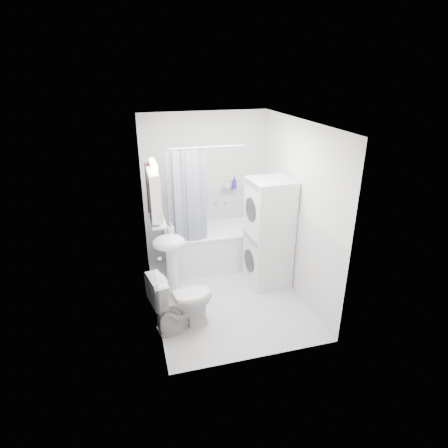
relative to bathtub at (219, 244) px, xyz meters
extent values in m
plane|color=silver|center=(-0.12, -0.92, -0.35)|extent=(2.60, 2.60, 0.00)
plane|color=white|center=(-0.12, 0.38, 0.85)|extent=(2.00, 0.00, 2.00)
plane|color=white|center=(-0.12, -2.22, 0.85)|extent=(2.00, 0.00, 2.00)
plane|color=white|center=(-1.12, -0.92, 0.85)|extent=(0.00, 2.60, 2.60)
plane|color=white|center=(0.88, -0.92, 0.85)|extent=(0.00, 2.60, 2.60)
plane|color=white|center=(-0.12, -0.92, 2.05)|extent=(2.60, 2.60, 0.00)
plane|color=white|center=(-0.12, 0.37, 0.25)|extent=(1.98, 0.00, 1.98)
plane|color=white|center=(-1.11, -0.92, 0.25)|extent=(0.00, 2.58, 2.58)
plane|color=white|center=(0.86, -0.92, 0.25)|extent=(0.00, 2.58, 2.58)
plane|color=brown|center=(-1.10, -1.80, 0.65)|extent=(0.00, 2.00, 2.00)
cylinder|color=silver|center=(-1.07, -1.47, 0.65)|extent=(0.04, 0.04, 0.04)
cube|color=white|center=(0.00, 0.00, -0.05)|extent=(1.64, 0.76, 0.60)
cube|color=white|center=(0.00, 0.00, 0.27)|extent=(1.66, 0.78, 0.03)
cube|color=silver|center=(0.00, 0.00, 0.15)|extent=(1.46, 0.58, 0.20)
cylinder|color=silver|center=(0.20, 0.33, 0.60)|extent=(0.04, 0.12, 0.04)
cylinder|color=silver|center=(0.00, -0.33, 1.65)|extent=(1.84, 0.02, 0.02)
cube|color=#121F41|center=(-0.77, -0.33, 0.90)|extent=(0.10, 0.02, 1.45)
cube|color=#121F41|center=(-0.68, -0.33, 0.90)|extent=(0.10, 0.02, 1.45)
cube|color=#121F41|center=(-0.59, -0.33, 0.90)|extent=(0.10, 0.02, 1.45)
cube|color=#121F41|center=(-0.50, -0.33, 0.90)|extent=(0.10, 0.02, 1.45)
cube|color=#121F41|center=(-0.41, -0.33, 0.90)|extent=(0.10, 0.02, 1.45)
cube|color=#121F41|center=(-0.32, -0.33, 0.90)|extent=(0.10, 0.02, 1.45)
ellipsoid|color=white|center=(-0.88, -0.76, 0.50)|extent=(0.44, 0.37, 0.20)
cylinder|color=white|center=(-0.86, -0.76, 0.03)|extent=(0.14, 0.14, 0.75)
cylinder|color=silver|center=(-0.90, -0.62, 0.62)|extent=(0.03, 0.03, 0.14)
cylinder|color=silver|center=(-0.90, -0.66, 0.68)|extent=(0.02, 0.10, 0.02)
cube|color=white|center=(-1.03, -0.82, 1.20)|extent=(0.12, 0.50, 0.60)
cube|color=white|center=(-0.97, -0.82, 1.20)|extent=(0.01, 0.47, 0.57)
cube|color=#FFEABF|center=(-1.01, -0.82, 1.58)|extent=(0.06, 0.45, 0.06)
cube|color=silver|center=(-1.01, -0.82, 0.85)|extent=(0.18, 0.54, 0.02)
cube|color=silver|center=(0.25, 0.32, 0.80)|extent=(0.22, 0.06, 0.02)
cube|color=#591324|center=(-1.06, -0.35, 1.09)|extent=(0.05, 0.31, 0.73)
cube|color=#591324|center=(-1.03, -0.35, 1.42)|extent=(0.03, 0.27, 0.08)
cylinder|color=silver|center=(-1.07, -0.35, 1.46)|extent=(0.02, 0.04, 0.02)
cube|color=white|center=(0.56, -0.73, 0.05)|extent=(0.60, 0.60, 0.80)
cylinder|color=#2D2D33|center=(0.27, -0.73, 0.04)|extent=(0.04, 0.34, 0.34)
cube|color=gray|center=(0.27, -0.73, 0.40)|extent=(0.04, 0.50, 0.08)
cube|color=white|center=(0.56, -0.73, 0.85)|extent=(0.60, 0.60, 0.80)
cylinder|color=#2D2D33|center=(0.27, -0.73, 0.84)|extent=(0.04, 0.34, 0.34)
cube|color=gray|center=(0.27, -0.73, 1.20)|extent=(0.04, 0.50, 0.08)
imported|color=white|center=(-0.84, -1.44, 0.04)|extent=(0.86, 0.59, 0.77)
imported|color=gray|center=(-0.83, -0.67, 0.60)|extent=(0.08, 0.17, 0.08)
imported|color=gray|center=(-1.01, -0.97, 0.90)|extent=(0.07, 0.18, 0.07)
imported|color=gray|center=(-1.01, -0.70, 0.91)|extent=(0.10, 0.09, 0.10)
imported|color=gray|center=(0.23, 0.32, 0.88)|extent=(0.13, 0.17, 0.13)
imported|color=#2E279E|center=(0.35, 0.32, 0.85)|extent=(0.08, 0.21, 0.08)
camera|label=1|loc=(-1.36, -5.28, 2.67)|focal=30.00mm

